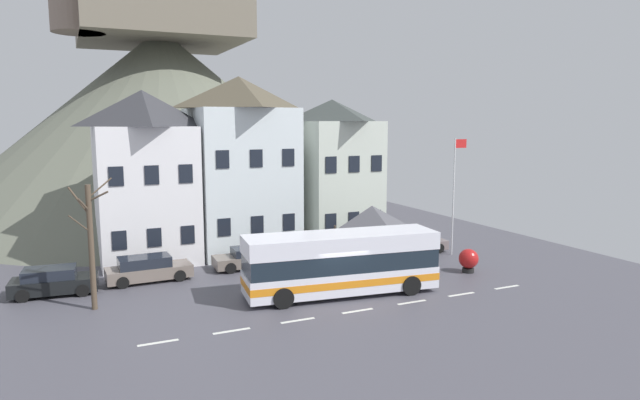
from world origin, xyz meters
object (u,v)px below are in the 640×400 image
object	(u,v)px
townhouse_02	(332,171)
transit_bus	(341,264)
townhouse_00	(145,177)
public_bench	(368,250)
parked_car_04	(252,257)
flagpole	(455,188)
pedestrian_01	(434,257)
parked_car_00	(148,269)
parked_car_03	(353,246)
bus_shelter	(372,217)
parked_car_02	(53,281)
hilltop_castle	(163,117)
harbour_buoy	(469,259)
pedestrian_00	(432,255)
townhouse_01	(240,164)
bare_tree_00	(91,243)
parked_car_01	(416,242)

from	to	relation	value
townhouse_02	transit_bus	world-z (taller)	townhouse_02
townhouse_00	public_bench	xyz separation A→B (m)	(13.00, -5.29, -4.85)
parked_car_04	flagpole	bearing A→B (deg)	171.70
pedestrian_01	parked_car_00	bearing A→B (deg)	161.15
townhouse_02	parked_car_03	distance (m)	6.90
townhouse_02	parked_car_04	bearing A→B (deg)	-147.00
bus_shelter	parked_car_02	world-z (taller)	bus_shelter
parked_car_00	parked_car_04	world-z (taller)	parked_car_00
bus_shelter	public_bench	world-z (taller)	bus_shelter
hilltop_castle	parked_car_03	xyz separation A→B (m)	(7.93, -23.86, -8.45)
transit_bus	parked_car_03	world-z (taller)	transit_bus
hilltop_castle	public_bench	size ratio (longest dim) A/B	26.97
hilltop_castle	parked_car_00	distance (m)	26.01
transit_bus	harbour_buoy	bearing A→B (deg)	10.70
townhouse_02	parked_car_03	xyz separation A→B (m)	(-1.00, -5.18, -4.45)
parked_car_03	flagpole	world-z (taller)	flagpole
parked_car_04	pedestrian_01	size ratio (longest dim) A/B	2.72
flagpole	hilltop_castle	bearing A→B (deg)	118.67
townhouse_00	pedestrian_00	xyz separation A→B (m)	(15.05, -9.31, -4.45)
townhouse_01	flagpole	distance (m)	14.34
parked_car_03	harbour_buoy	world-z (taller)	parked_car_03
pedestrian_01	flagpole	bearing A→B (deg)	39.95
flagpole	townhouse_02	bearing A→B (deg)	125.85
townhouse_02	public_bench	bearing A→B (deg)	-91.52
parked_car_03	bare_tree_00	size ratio (longest dim) A/B	0.71
townhouse_00	harbour_buoy	world-z (taller)	townhouse_00
parked_car_01	bare_tree_00	size ratio (longest dim) A/B	0.70
townhouse_02	bus_shelter	xyz separation A→B (m)	(-1.14, -7.87, -2.09)
parked_car_01	parked_car_02	world-z (taller)	parked_car_02
parked_car_00	flagpole	xyz separation A→B (m)	(19.16, -1.94, 3.72)
bare_tree_00	public_bench	bearing A→B (deg)	11.67
flagpole	parked_car_03	bearing A→B (deg)	160.99
parked_car_02	pedestrian_01	xyz separation A→B (m)	(19.94, -4.72, 0.30)
townhouse_01	public_bench	world-z (taller)	townhouse_01
townhouse_00	bus_shelter	world-z (taller)	townhouse_00
transit_bus	parked_car_04	bearing A→B (deg)	116.55
townhouse_02	pedestrian_01	bearing A→B (deg)	-82.41
public_bench	parked_car_03	bearing A→B (deg)	147.12
pedestrian_00	flagpole	bearing A→B (deg)	35.08
townhouse_01	hilltop_castle	world-z (taller)	hilltop_castle
parked_car_02	pedestrian_01	bearing A→B (deg)	-8.30
townhouse_00	bare_tree_00	bearing A→B (deg)	-112.50
bare_tree_00	parked_car_00	bearing A→B (deg)	52.08
parked_car_00	harbour_buoy	world-z (taller)	parked_car_00
public_bench	harbour_buoy	distance (m)	6.60
pedestrian_00	parked_car_03	bearing A→B (deg)	122.36
parked_car_04	harbour_buoy	xyz separation A→B (m)	(11.11, -6.28, 0.14)
townhouse_02	hilltop_castle	xyz separation A→B (m)	(-8.92, 18.68, 4.00)
townhouse_00	townhouse_02	distance (m)	13.16
parked_car_02	pedestrian_00	world-z (taller)	pedestrian_00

